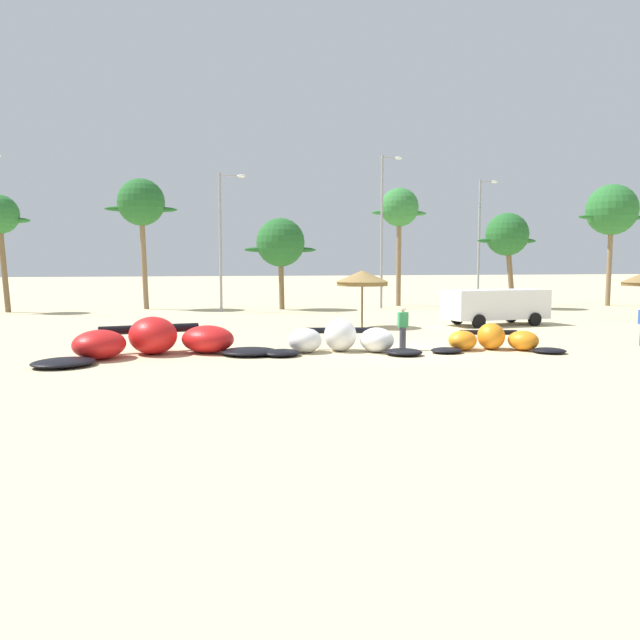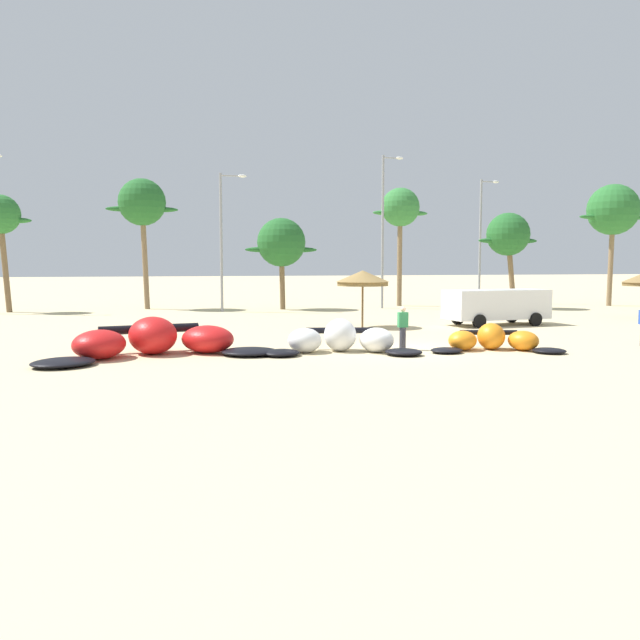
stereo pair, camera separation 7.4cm
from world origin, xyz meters
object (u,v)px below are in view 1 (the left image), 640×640
at_px(palm_center_left, 399,209).
at_px(palm_center_right, 507,235).
at_px(parked_van, 494,304).
at_px(person_near_kites, 403,328).
at_px(lamppost_west_center, 223,235).
at_px(kite_far_left, 155,341).
at_px(lamppost_east_center, 383,225).
at_px(beach_umbrella_near_van, 362,278).
at_px(palm_left_of_gap, 280,243).
at_px(palm_left, 141,204).
at_px(kite_left, 341,340).
at_px(palm_right_of_gap, 612,211).
at_px(kite_left_of_center, 493,340).
at_px(lamppost_east, 480,235).

xyz_separation_m(palm_center_left, palm_center_right, (6.43, -4.27, -2.02)).
xyz_separation_m(parked_van, palm_center_left, (0.35, 15.20, 6.06)).
relative_size(person_near_kites, lamppost_west_center, 0.18).
height_order(kite_far_left, lamppost_east_center, lamppost_east_center).
bearing_deg(parked_van, beach_umbrella_near_van, 175.91).
xyz_separation_m(palm_left_of_gap, palm_center_right, (15.62, -2.74, 0.56)).
bearing_deg(palm_left, palm_left_of_gap, -14.58).
height_order(beach_umbrella_near_van, palm_center_left, palm_center_left).
xyz_separation_m(kite_left, palm_left_of_gap, (1.50, 21.64, 4.11)).
relative_size(kite_left, beach_umbrella_near_van, 2.04).
xyz_separation_m(kite_left, palm_left, (-7.77, 24.06, 6.80)).
height_order(beach_umbrella_near_van, palm_right_of_gap, palm_right_of_gap).
bearing_deg(kite_left_of_center, beach_umbrella_near_van, 103.65).
bearing_deg(palm_center_left, lamppost_east_center, -132.92).
relative_size(kite_left, lamppost_east_center, 0.55).
distance_m(palm_center_left, palm_right_of_gap, 15.80).
relative_size(kite_far_left, person_near_kites, 5.18).
xyz_separation_m(palm_left_of_gap, palm_center_left, (9.18, 1.53, 2.58)).
xyz_separation_m(person_near_kites, lamppost_west_center, (-4.95, 20.29, 4.22)).
distance_m(palm_left_of_gap, lamppost_east, 16.79).
bearing_deg(kite_left, palm_left_of_gap, 86.03).
xyz_separation_m(person_near_kites, lamppost_east_center, (6.31, 20.97, 5.03)).
height_order(palm_left_of_gap, palm_center_right, palm_center_right).
distance_m(palm_center_left, palm_center_right, 7.98).
xyz_separation_m(palm_left, palm_center_right, (24.89, -5.15, -2.13)).
bearing_deg(kite_far_left, lamppost_east, 44.33).
bearing_deg(palm_left, palm_center_left, -2.72).
relative_size(palm_center_right, lamppost_east_center, 0.63).
bearing_deg(person_near_kites, kite_left, -178.03).
relative_size(palm_left, palm_center_left, 1.03).
relative_size(person_near_kites, palm_left_of_gap, 0.26).
xyz_separation_m(palm_center_right, lamppost_east, (0.89, 5.72, 0.24)).
distance_m(palm_left_of_gap, palm_center_left, 9.66).
bearing_deg(palm_right_of_gap, kite_left_of_center, -134.93).
distance_m(parked_van, palm_center_left, 16.37).
bearing_deg(kite_left_of_center, lamppost_west_center, 111.11).
height_order(kite_left, parked_van, parked_van).
xyz_separation_m(kite_far_left, parked_van, (16.87, 7.32, 0.58)).
xyz_separation_m(kite_left_of_center, palm_center_right, (11.50, 19.68, 4.75)).
bearing_deg(kite_left, palm_left, 107.90).
bearing_deg(beach_umbrella_near_van, lamppost_west_center, 116.44).
xyz_separation_m(palm_left, lamppost_west_center, (5.22, -3.68, -2.22)).
xyz_separation_m(kite_far_left, kite_left_of_center, (12.15, -1.43, -0.13)).
bearing_deg(beach_umbrella_near_van, lamppost_east_center, 67.01).
bearing_deg(person_near_kites, palm_left_of_gap, 92.39).
relative_size(beach_umbrella_near_van, palm_right_of_gap, 0.32).
distance_m(kite_far_left, palm_center_left, 29.12).
bearing_deg(palm_left_of_gap, palm_center_right, -9.95).
relative_size(lamppost_west_center, lamppost_east, 0.93).
distance_m(lamppost_west_center, lamppost_east, 20.99).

